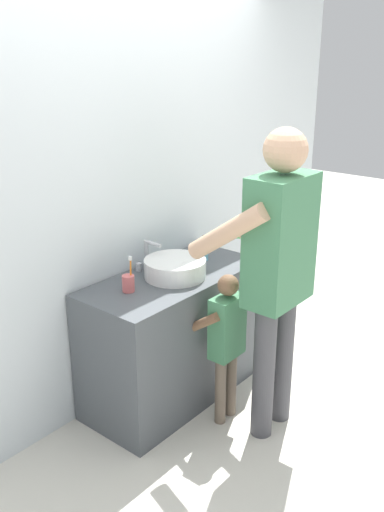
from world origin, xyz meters
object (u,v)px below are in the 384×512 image
object	(u,v)px
toothbrush_cup	(128,283)
adult_parent	(277,259)
soap_bottle	(204,250)
child_toddler	(226,335)

from	to	relation	value
toothbrush_cup	adult_parent	distance (m)	0.83
soap_bottle	adult_parent	bearing A→B (deg)	-108.08
soap_bottle	child_toddler	size ratio (longest dim) A/B	0.18
toothbrush_cup	child_toddler	size ratio (longest dim) A/B	0.22
toothbrush_cup	child_toddler	bearing A→B (deg)	-53.52
toothbrush_cup	child_toddler	distance (m)	0.63
toothbrush_cup	soap_bottle	size ratio (longest dim) A/B	1.25
child_toddler	toothbrush_cup	bearing A→B (deg)	126.48
child_toddler	adult_parent	size ratio (longest dim) A/B	0.53
child_toddler	adult_parent	bearing A→B (deg)	-64.11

